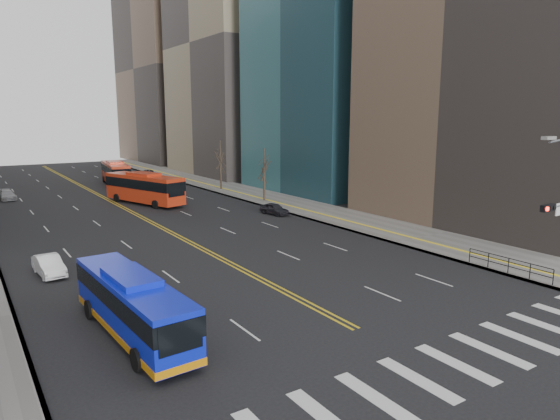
# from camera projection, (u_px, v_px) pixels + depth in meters

# --- Properties ---
(ground) EXTENTS (220.00, 220.00, 0.00)m
(ground) POSITION_uv_depth(u_px,v_px,m) (438.00, 371.00, 20.68)
(ground) COLOR black
(sidewalk_right) EXTENTS (7.00, 130.00, 0.15)m
(sidewalk_right) POSITION_uv_depth(u_px,v_px,m) (254.00, 195.00, 67.10)
(sidewalk_right) COLOR slate
(sidewalk_right) RESTS_ON ground
(crosswalk) EXTENTS (26.70, 4.00, 0.01)m
(crosswalk) POSITION_uv_depth(u_px,v_px,m) (438.00, 371.00, 20.68)
(crosswalk) COLOR silver
(crosswalk) RESTS_ON ground
(centerline) EXTENTS (0.55, 100.00, 0.01)m
(centerline) POSITION_uv_depth(u_px,v_px,m) (102.00, 197.00, 65.92)
(centerline) COLOR gold
(centerline) RESTS_ON ground
(office_towers) EXTENTS (83.00, 134.00, 58.00)m
(office_towers) POSITION_uv_depth(u_px,v_px,m) (69.00, 23.00, 72.69)
(office_towers) COLOR gray
(office_towers) RESTS_ON ground
(pedestrian_railing) EXTENTS (0.06, 6.06, 1.02)m
(pedestrian_railing) POSITION_uv_depth(u_px,v_px,m) (509.00, 263.00, 33.16)
(pedestrian_railing) COLOR black
(pedestrian_railing) RESTS_ON sidewalk_right
(street_trees) EXTENTS (35.20, 47.20, 7.60)m
(street_trees) POSITION_uv_depth(u_px,v_px,m) (74.00, 180.00, 44.34)
(street_trees) COLOR #2E231C
(street_trees) RESTS_ON ground
(blue_bus) EXTENTS (2.94, 10.74, 3.13)m
(blue_bus) POSITION_uv_depth(u_px,v_px,m) (132.00, 303.00, 23.76)
(blue_bus) COLOR #0E1FD2
(blue_bus) RESTS_ON ground
(red_bus_near) EXTENTS (6.36, 12.25, 3.78)m
(red_bus_near) POSITION_uv_depth(u_px,v_px,m) (144.00, 187.00, 60.23)
(red_bus_near) COLOR red
(red_bus_near) RESTS_ON ground
(red_bus_far) EXTENTS (4.07, 11.91, 3.69)m
(red_bus_far) POSITION_uv_depth(u_px,v_px,m) (115.00, 172.00, 76.95)
(red_bus_far) COLOR red
(red_bus_far) RESTS_ON ground
(car_white) EXTENTS (1.71, 4.08, 1.31)m
(car_white) POSITION_uv_depth(u_px,v_px,m) (49.00, 265.00, 33.20)
(car_white) COLOR white
(car_white) RESTS_ON ground
(car_dark_mid) EXTENTS (2.05, 3.84, 1.24)m
(car_dark_mid) POSITION_uv_depth(u_px,v_px,m) (274.00, 209.00, 53.76)
(car_dark_mid) COLOR black
(car_dark_mid) RESTS_ON ground
(car_silver) EXTENTS (2.11, 4.45, 1.25)m
(car_silver) POSITION_uv_depth(u_px,v_px,m) (7.00, 195.00, 63.26)
(car_silver) COLOR gray
(car_silver) RESTS_ON ground
(car_dark_far) EXTENTS (3.28, 4.69, 1.19)m
(car_dark_far) POSITION_uv_depth(u_px,v_px,m) (148.00, 173.00, 87.88)
(car_dark_far) COLOR black
(car_dark_far) RESTS_ON ground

